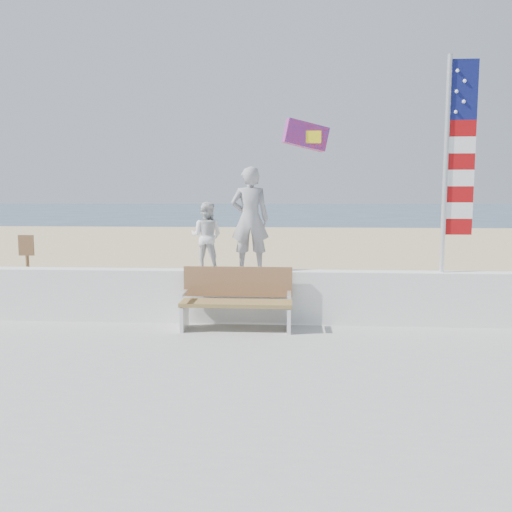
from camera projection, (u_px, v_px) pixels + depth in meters
The scene contains 9 objects.
ground at pixel (233, 370), 7.35m from camera, with size 220.00×220.00×0.00m, color #2C4158.
sand at pixel (265, 271), 16.27m from camera, with size 90.00×40.00×0.08m, color tan.
seawall at pixel (245, 296), 9.26m from camera, with size 30.00×0.35×0.90m, color white.
adult at pixel (250, 219), 9.10m from camera, with size 0.64×0.42×1.74m, color gray.
child at pixel (206, 236), 9.18m from camera, with size 0.56×0.44×1.16m, color silver.
bench at pixel (237, 298), 8.81m from camera, with size 1.80×0.57×1.00m.
flag at pixel (454, 155), 8.76m from camera, with size 0.50×0.08×3.50m.
parafoil_kite at pixel (307, 136), 11.96m from camera, with size 1.07×0.55×0.72m.
sign at pixel (27, 264), 11.04m from camera, with size 0.32×0.07×1.46m.
Camera 1 is at (0.78, -7.08, 2.40)m, focal length 38.00 mm.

